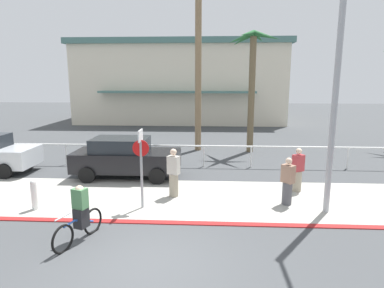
% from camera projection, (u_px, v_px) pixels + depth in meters
% --- Properties ---
extents(ground_plane, '(80.00, 80.00, 0.00)m').
position_uv_depth(ground_plane, '(183.00, 159.00, 17.19)').
color(ground_plane, '#424447').
extents(sidewalk_strip, '(44.00, 4.00, 0.02)m').
position_uv_depth(sidewalk_strip, '(170.00, 198.00, 11.50)').
color(sidewalk_strip, '#ADAAA0').
rests_on(sidewalk_strip, ground).
extents(curb_paint, '(44.00, 0.24, 0.03)m').
position_uv_depth(curb_paint, '(161.00, 222.00, 9.55)').
color(curb_paint, maroon).
rests_on(curb_paint, ground).
extents(building_backdrop, '(19.69, 12.75, 7.55)m').
position_uv_depth(building_backdrop, '(183.00, 82.00, 33.82)').
color(building_backdrop, beige).
rests_on(building_backdrop, ground).
extents(rail_fence, '(24.53, 0.08, 1.04)m').
position_uv_depth(rail_fence, '(180.00, 149.00, 15.55)').
color(rail_fence, white).
rests_on(rail_fence, ground).
extents(stop_sign_bike_lane, '(0.52, 0.56, 2.56)m').
position_uv_depth(stop_sign_bike_lane, '(141.00, 158.00, 10.32)').
color(stop_sign_bike_lane, gray).
rests_on(stop_sign_bike_lane, ground).
extents(bollard_0, '(0.20, 0.20, 1.00)m').
position_uv_depth(bollard_0, '(34.00, 194.00, 10.41)').
color(bollard_0, white).
rests_on(bollard_0, ground).
extents(streetlight_curb, '(0.24, 2.54, 7.50)m').
position_uv_depth(streetlight_curb, '(340.00, 73.00, 9.26)').
color(streetlight_curb, '#9EA0A5').
rests_on(streetlight_curb, ground).
extents(palm_tree_1, '(2.91, 3.27, 9.58)m').
position_uv_depth(palm_tree_1, '(199.00, 28.00, 18.02)').
color(palm_tree_1, '#846B4C').
rests_on(palm_tree_1, ground).
extents(palm_tree_2, '(2.81, 3.29, 6.68)m').
position_uv_depth(palm_tree_2, '(252.00, 64.00, 17.95)').
color(palm_tree_2, brown).
rests_on(palm_tree_2, ground).
extents(car_black_1, '(4.40, 2.02, 1.69)m').
position_uv_depth(car_black_1, '(126.00, 157.00, 13.83)').
color(car_black_1, black).
rests_on(car_black_1, ground).
extents(cyclist_blue_0, '(0.66, 1.74, 1.50)m').
position_uv_depth(cyclist_blue_0, '(80.00, 215.00, 8.39)').
color(cyclist_blue_0, black).
rests_on(cyclist_blue_0, ground).
extents(pedestrian_0, '(0.46, 0.47, 1.60)m').
position_uv_depth(pedestrian_0, '(288.00, 183.00, 10.79)').
color(pedestrian_0, '#4C4C51').
rests_on(pedestrian_0, ground).
extents(pedestrian_1, '(0.47, 0.42, 1.74)m').
position_uv_depth(pedestrian_1, '(174.00, 175.00, 11.52)').
color(pedestrian_1, gray).
rests_on(pedestrian_1, ground).
extents(pedestrian_2, '(0.48, 0.44, 1.64)m').
position_uv_depth(pedestrian_2, '(298.00, 172.00, 12.06)').
color(pedestrian_2, gray).
rests_on(pedestrian_2, ground).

